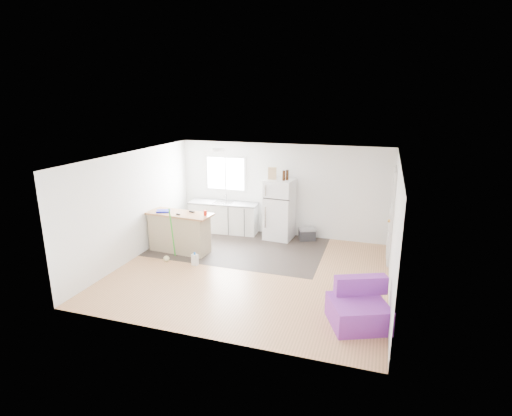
{
  "coord_description": "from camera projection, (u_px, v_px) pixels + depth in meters",
  "views": [
    {
      "loc": [
        2.47,
        -7.3,
        3.53
      ],
      "look_at": [
        -0.12,
        0.7,
        1.18
      ],
      "focal_mm": 28.0,
      "sensor_mm": 36.0,
      "label": 1
    }
  ],
  "objects": [
    {
      "name": "red_cup",
      "position": [
        205.0,
        213.0,
        9.01
      ],
      "size": [
        0.08,
        0.08,
        0.12
      ],
      "primitive_type": "cylinder",
      "rotation": [
        0.0,
        0.0,
        0.04
      ],
      "color": "red",
      "rests_on": "peninsula"
    },
    {
      "name": "mop",
      "position": [
        168.0,
        251.0,
        8.84
      ],
      "size": [
        0.25,
        0.35,
        1.25
      ],
      "rotation": [
        0.0,
        0.0,
        0.29
      ],
      "color": "green",
      "rests_on": "floor"
    },
    {
      "name": "cleaner_jug",
      "position": [
        195.0,
        260.0,
        8.65
      ],
      "size": [
        0.15,
        0.12,
        0.29
      ],
      "rotation": [
        0.0,
        0.0,
        -0.19
      ],
      "color": "white",
      "rests_on": "floor"
    },
    {
      "name": "kitchen_cabinets",
      "position": [
        224.0,
        217.0,
        10.73
      ],
      "size": [
        1.88,
        0.7,
        1.09
      ],
      "rotation": [
        0.0,
        0.0,
        0.07
      ],
      "color": "white",
      "rests_on": "floor"
    },
    {
      "name": "tool_a",
      "position": [
        192.0,
        212.0,
        9.26
      ],
      "size": [
        0.15,
        0.09,
        0.03
      ],
      "primitive_type": "cube",
      "rotation": [
        0.0,
        0.0,
        -0.29
      ],
      "color": "black",
      "rests_on": "peninsula"
    },
    {
      "name": "cooler",
      "position": [
        307.0,
        234.0,
        10.16
      ],
      "size": [
        0.49,
        0.43,
        0.32
      ],
      "rotation": [
        0.0,
        0.0,
        0.42
      ],
      "color": "#2C2C2E",
      "rests_on": "floor"
    },
    {
      "name": "window",
      "position": [
        226.0,
        173.0,
        10.69
      ],
      "size": [
        1.18,
        0.06,
        0.98
      ],
      "color": "white",
      "rests_on": "back_wall"
    },
    {
      "name": "cardboard_box",
      "position": [
        272.0,
        173.0,
        9.9
      ],
      "size": [
        0.21,
        0.12,
        0.3
      ],
      "primitive_type": "cube",
      "rotation": [
        0.0,
        0.0,
        0.13
      ],
      "color": "tan",
      "rests_on": "refrigerator"
    },
    {
      "name": "peninsula",
      "position": [
        180.0,
        232.0,
        9.35
      ],
      "size": [
        1.57,
        0.7,
        0.94
      ],
      "rotation": [
        0.0,
        0.0,
        -0.08
      ],
      "color": "#C0AA8A",
      "rests_on": "floor"
    },
    {
      "name": "tool_b",
      "position": [
        178.0,
        214.0,
        9.06
      ],
      "size": [
        0.11,
        0.07,
        0.03
      ],
      "primitive_type": "cube",
      "rotation": [
        0.0,
        0.0,
        -0.35
      ],
      "color": "black",
      "rests_on": "peninsula"
    },
    {
      "name": "interior_door",
      "position": [
        392.0,
        216.0,
        8.7
      ],
      "size": [
        0.11,
        0.92,
        2.1
      ],
      "color": "white",
      "rests_on": "right_wall"
    },
    {
      "name": "bottle_right",
      "position": [
        287.0,
        175.0,
        9.83
      ],
      "size": [
        0.08,
        0.08,
        0.25
      ],
      "primitive_type": "cylinder",
      "rotation": [
        0.0,
        0.0,
        0.08
      ],
      "color": "#331909",
      "rests_on": "refrigerator"
    },
    {
      "name": "bottle_left",
      "position": [
        284.0,
        175.0,
        9.76
      ],
      "size": [
        0.07,
        0.07,
        0.25
      ],
      "primitive_type": "cylinder",
      "rotation": [
        0.0,
        0.0,
        -0.06
      ],
      "color": "#331909",
      "rests_on": "refrigerator"
    },
    {
      "name": "purple_seat",
      "position": [
        358.0,
        309.0,
        6.39
      ],
      "size": [
        1.11,
        1.11,
        0.71
      ],
      "rotation": [
        0.0,
        0.0,
        0.41
      ],
      "color": "purple",
      "rests_on": "floor"
    },
    {
      "name": "refrigerator",
      "position": [
        279.0,
        209.0,
        10.13
      ],
      "size": [
        0.74,
        0.71,
        1.55
      ],
      "rotation": [
        0.0,
        0.0,
        -0.09
      ],
      "color": "white",
      "rests_on": "floor"
    },
    {
      "name": "room",
      "position": [
        251.0,
        217.0,
        8.04
      ],
      "size": [
        5.51,
        5.01,
        2.41
      ],
      "color": "#AE7949",
      "rests_on": "ground"
    },
    {
      "name": "vinyl_zone",
      "position": [
        239.0,
        247.0,
        9.73
      ],
      "size": [
        4.05,
        2.5,
        0.0
      ],
      "primitive_type": "cube",
      "color": "#352C27",
      "rests_on": "floor"
    },
    {
      "name": "blue_tray",
      "position": [
        163.0,
        211.0,
        9.3
      ],
      "size": [
        0.36,
        0.32,
        0.04
      ],
      "primitive_type": "cube",
      "rotation": [
        0.0,
        0.0,
        0.39
      ],
      "color": "#1318B4",
      "rests_on": "peninsula"
    },
    {
      "name": "ceiling_fixture",
      "position": [
        218.0,
        150.0,
        9.19
      ],
      "size": [
        0.3,
        0.3,
        0.07
      ],
      "primitive_type": "cylinder",
      "color": "white",
      "rests_on": "ceiling"
    }
  ]
}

